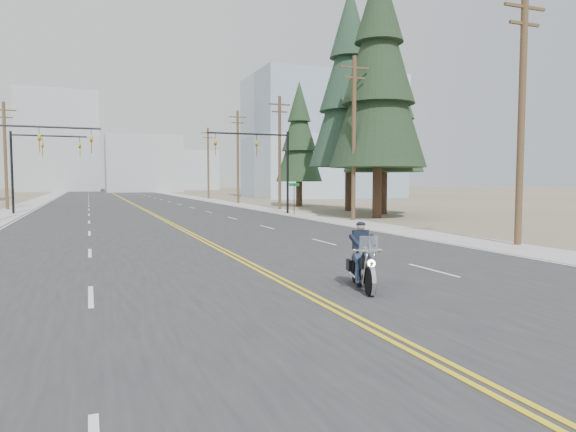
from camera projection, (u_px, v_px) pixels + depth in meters
The scene contains 24 objects.
ground_plane at pixel (353, 319), 10.51m from camera, with size 400.00×400.00×0.00m, color #776D56.
road at pixel (125, 200), 75.59m from camera, with size 20.00×200.00×0.01m, color #303033.
sidewalk_left at pixel (39, 201), 71.43m from camera, with size 3.00×200.00×0.01m, color #A5A5A0.
sidewalk_right at pixel (202, 199), 79.75m from camera, with size 3.00×200.00×0.01m, color #A5A5A0.
traffic_mast_left at pixel (28, 151), 36.67m from camera, with size 7.10×0.26×7.00m.
traffic_mast_right at pixel (265, 156), 43.17m from camera, with size 7.10×0.26×7.00m.
traffic_mast_far at pixel (34, 157), 43.99m from camera, with size 6.10×0.26×7.00m.
street_sign at pixel (294, 193), 42.19m from camera, with size 0.90×0.06×2.62m.
utility_pole_a at pixel (522, 113), 22.08m from camera, with size 2.20×0.30×11.00m.
utility_pole_b at pixel (354, 136), 36.01m from camera, with size 2.20×0.30×11.50m.
utility_pole_c at pixel (280, 151), 49.97m from camera, with size 2.20×0.30×11.00m.
utility_pole_d at pixel (238, 155), 63.90m from camera, with size 2.20×0.30×11.50m.
utility_pole_e at pixel (208, 162), 79.72m from camera, with size 2.20×0.30×11.00m.
utility_pole_left at pixel (5, 154), 50.24m from camera, with size 2.20×0.30×10.50m.
glass_building at pixel (322, 138), 86.48m from camera, with size 24.00×16.00×20.00m, color #9EB5CC.
haze_bldg_b at pixel (143, 164), 129.13m from camera, with size 18.00×14.00×14.00m, color #ADB2B7.
haze_bldg_c at pixel (283, 156), 126.63m from camera, with size 16.00×12.00×18.00m, color #B7BCC6.
haze_bldg_d at pixel (59, 142), 135.43m from camera, with size 20.00×15.00×26.00m, color #ADB2B7.
haze_bldg_e at pixel (192, 170), 158.60m from camera, with size 14.00×14.00×12.00m, color #B7BCC6.
motorcyclist at pixel (363, 256), 13.29m from camera, with size 0.96×2.24×1.75m, color black, non-canonical shape.
conifer_near at pixel (379, 71), 38.04m from camera, with size 7.22×7.22×19.12m.
conifer_mid at pixel (384, 92), 42.63m from camera, with size 6.67×6.67×17.79m.
conifer_tall at pixel (350, 82), 47.29m from camera, with size 7.46×7.46×20.72m.
conifer_far at pixel (299, 135), 56.29m from camera, with size 5.10×5.10×13.67m.
Camera 1 is at (-4.99, -9.16, 2.83)m, focal length 32.00 mm.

